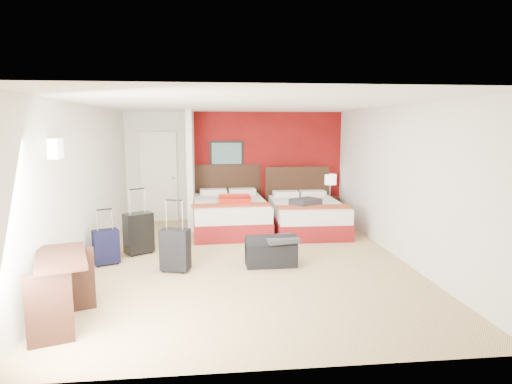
{
  "coord_description": "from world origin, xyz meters",
  "views": [
    {
      "loc": [
        -0.57,
        -6.78,
        2.15
      ],
      "look_at": [
        0.23,
        0.8,
        1.0
      ],
      "focal_mm": 30.27,
      "sensor_mm": 36.0,
      "label": 1
    }
  ],
  "objects": [
    {
      "name": "ground",
      "position": [
        0.0,
        0.0,
        0.0
      ],
      "size": [
        6.5,
        6.5,
        0.0
      ],
      "primitive_type": "plane",
      "color": "#D1B680",
      "rests_on": "ground"
    },
    {
      "name": "room_walls",
      "position": [
        -1.4,
        1.42,
        1.26
      ],
      "size": [
        5.02,
        6.52,
        2.5
      ],
      "color": "silver",
      "rests_on": "ground"
    },
    {
      "name": "red_accent_panel",
      "position": [
        0.75,
        3.23,
        1.25
      ],
      "size": [
        3.5,
        0.04,
        2.5
      ],
      "primitive_type": "cube",
      "color": "maroon",
      "rests_on": "ground"
    },
    {
      "name": "partition_wall",
      "position": [
        -1.0,
        2.61,
        1.25
      ],
      "size": [
        0.12,
        1.2,
        2.5
      ],
      "primitive_type": "cube",
      "color": "silver",
      "rests_on": "ground"
    },
    {
      "name": "entry_door",
      "position": [
        -1.75,
        3.2,
        1.02
      ],
      "size": [
        0.82,
        0.06,
        2.05
      ],
      "primitive_type": "cube",
      "color": "silver",
      "rests_on": "ground"
    },
    {
      "name": "bed_left",
      "position": [
        -0.19,
        2.08,
        0.32
      ],
      "size": [
        1.59,
        2.2,
        0.64
      ],
      "primitive_type": "cube",
      "rotation": [
        0.0,
        0.0,
        0.04
      ],
      "color": "silver",
      "rests_on": "ground"
    },
    {
      "name": "bed_right",
      "position": [
        1.41,
        1.88,
        0.3
      ],
      "size": [
        1.45,
        2.04,
        0.6
      ],
      "primitive_type": "cube",
      "rotation": [
        0.0,
        0.0,
        -0.02
      ],
      "color": "silver",
      "rests_on": "ground"
    },
    {
      "name": "red_suitcase_open",
      "position": [
        -0.09,
        1.98,
        0.7
      ],
      "size": [
        0.69,
        0.91,
        0.11
      ],
      "primitive_type": "cube",
      "rotation": [
        0.0,
        0.0,
        -0.06
      ],
      "color": "#AD1B0E",
      "rests_on": "bed_left"
    },
    {
      "name": "jacket_bundle",
      "position": [
        1.31,
        1.58,
        0.67
      ],
      "size": [
        0.67,
        0.63,
        0.13
      ],
      "primitive_type": "cube",
      "rotation": [
        0.0,
        0.0,
        0.51
      ],
      "color": "#323237",
      "rests_on": "bed_right"
    },
    {
      "name": "nightstand",
      "position": [
        2.19,
        2.94,
        0.27
      ],
      "size": [
        0.4,
        0.4,
        0.53
      ],
      "primitive_type": "cube",
      "rotation": [
        0.0,
        0.0,
        0.05
      ],
      "color": "black",
      "rests_on": "ground"
    },
    {
      "name": "table_lamp",
      "position": [
        2.19,
        2.94,
        0.8
      ],
      "size": [
        0.36,
        0.36,
        0.53
      ],
      "primitive_type": "cylinder",
      "rotation": [
        0.0,
        0.0,
        0.23
      ],
      "color": "silver",
      "rests_on": "nightstand"
    },
    {
      "name": "suitcase_black",
      "position": [
        -1.81,
        0.54,
        0.34
      ],
      "size": [
        0.53,
        0.48,
        0.68
      ],
      "primitive_type": "cube",
      "rotation": [
        0.0,
        0.0,
        0.57
      ],
      "color": "black",
      "rests_on": "ground"
    },
    {
      "name": "suitcase_charcoal",
      "position": [
        -1.12,
        -0.45,
        0.31
      ],
      "size": [
        0.47,
        0.36,
        0.61
      ],
      "primitive_type": "cube",
      "rotation": [
        0.0,
        0.0,
        -0.27
      ],
      "color": "black",
      "rests_on": "ground"
    },
    {
      "name": "suitcase_navy",
      "position": [
        -2.23,
        -0.01,
        0.26
      ],
      "size": [
        0.44,
        0.37,
        0.53
      ],
      "primitive_type": "cube",
      "rotation": [
        0.0,
        0.0,
        0.43
      ],
      "color": "black",
      "rests_on": "ground"
    },
    {
      "name": "duffel_bag",
      "position": [
        0.35,
        -0.31,
        0.2
      ],
      "size": [
        0.79,
        0.43,
        0.4
      ],
      "primitive_type": "cube",
      "rotation": [
        0.0,
        0.0,
        0.01
      ],
      "color": "black",
      "rests_on": "ground"
    },
    {
      "name": "jacket_draped",
      "position": [
        0.5,
        -0.36,
        0.43
      ],
      "size": [
        0.57,
        0.52,
        0.07
      ],
      "primitive_type": "cube",
      "rotation": [
        0.0,
        0.0,
        0.23
      ],
      "color": "#36363B",
      "rests_on": "duffel_bag"
    },
    {
      "name": "desk",
      "position": [
        -2.17,
        -2.17,
        0.4
      ],
      "size": [
        0.77,
        1.08,
        0.81
      ],
      "primitive_type": "cube",
      "rotation": [
        0.0,
        0.0,
        0.32
      ],
      "color": "black",
      "rests_on": "ground"
    }
  ]
}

